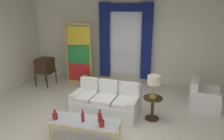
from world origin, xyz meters
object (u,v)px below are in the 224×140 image
at_px(peacock_figurine, 85,81).
at_px(bottle_ruby_flask, 102,123).
at_px(couch_white_long, 107,101).
at_px(bottle_blue_decanter, 83,117).
at_px(armchair_white, 203,98).
at_px(vintage_tv, 45,66).
at_px(table_lamp_brass, 154,81).
at_px(bottle_amber_squat, 55,116).
at_px(bottle_crystal_tall, 100,117).
at_px(coffee_table, 85,122).
at_px(round_side_table, 152,106).
at_px(stained_glass_divider, 79,55).

bearing_deg(peacock_figurine, bottle_ruby_flask, -62.88).
relative_size(couch_white_long, bottle_blue_decanter, 6.45).
xyz_separation_m(armchair_white, peacock_figurine, (-3.81, 0.67, -0.07)).
height_order(vintage_tv, table_lamp_brass, vintage_tv).
distance_m(bottle_amber_squat, table_lamp_brass, 2.45).
bearing_deg(couch_white_long, bottle_blue_decanter, -96.96).
bearing_deg(vintage_tv, armchair_white, -5.87).
bearing_deg(table_lamp_brass, bottle_amber_squat, -147.54).
height_order(bottle_amber_squat, armchair_white, armchair_white).
bearing_deg(bottle_crystal_tall, bottle_amber_squat, -174.14).
bearing_deg(peacock_figurine, coffee_table, -68.70).
height_order(bottle_amber_squat, round_side_table, bottle_amber_squat).
xyz_separation_m(vintage_tv, armchair_white, (5.26, -0.54, -0.44)).
relative_size(bottle_blue_decanter, bottle_ruby_flask, 1.20).
bearing_deg(round_side_table, bottle_crystal_tall, -130.84).
relative_size(couch_white_long, bottle_ruby_flask, 7.73).
bearing_deg(bottle_crystal_tall, couch_white_long, 99.30).
bearing_deg(peacock_figurine, stained_glass_divider, 134.56).
xyz_separation_m(bottle_crystal_tall, bottle_ruby_flask, (0.08, -0.14, -0.04)).
distance_m(coffee_table, peacock_figurine, 3.09).
distance_m(bottle_blue_decanter, table_lamp_brass, 1.92).
relative_size(bottle_ruby_flask, peacock_figurine, 0.39).
relative_size(peacock_figurine, round_side_table, 1.01).
xyz_separation_m(bottle_blue_decanter, bottle_crystal_tall, (0.37, 0.04, 0.01)).
bearing_deg(vintage_tv, stained_glass_divider, 22.54).
height_order(stained_glass_divider, table_lamp_brass, stained_glass_divider).
distance_m(vintage_tv, round_side_table, 4.25).
relative_size(couch_white_long, stained_glass_divider, 0.83).
relative_size(couch_white_long, bottle_amber_squat, 8.02).
xyz_separation_m(coffee_table, table_lamp_brass, (1.36, 1.18, 0.65)).
distance_m(coffee_table, bottle_amber_squat, 0.67).
bearing_deg(stained_glass_divider, peacock_figurine, -45.44).
height_order(bottle_amber_squat, table_lamp_brass, table_lamp_brass).
bearing_deg(round_side_table, peacock_figurine, 145.63).
height_order(vintage_tv, peacock_figurine, vintage_tv).
height_order(couch_white_long, armchair_white, couch_white_long).
height_order(bottle_blue_decanter, round_side_table, bottle_blue_decanter).
relative_size(bottle_amber_squat, peacock_figurine, 0.38).
distance_m(coffee_table, bottle_blue_decanter, 0.15).
distance_m(armchair_white, stained_glass_divider, 4.33).
height_order(vintage_tv, armchair_white, vintage_tv).
bearing_deg(round_side_table, vintage_tv, 158.27).
xyz_separation_m(bottle_crystal_tall, bottle_amber_squat, (-0.99, -0.10, -0.05)).
bearing_deg(bottle_amber_squat, coffee_table, 8.56).
bearing_deg(table_lamp_brass, peacock_figurine, 145.63).
relative_size(coffee_table, table_lamp_brass, 2.70).
xyz_separation_m(couch_white_long, round_side_table, (1.23, -0.10, 0.05)).
xyz_separation_m(coffee_table, bottle_ruby_flask, (0.42, -0.14, 0.12)).
height_order(peacock_figurine, table_lamp_brass, table_lamp_brass).
xyz_separation_m(bottle_blue_decanter, round_side_table, (1.39, 1.22, -0.17)).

